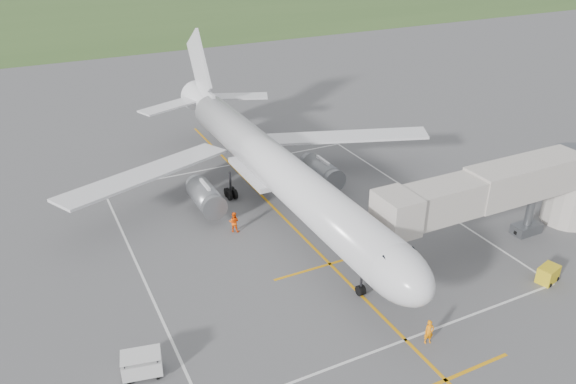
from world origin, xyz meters
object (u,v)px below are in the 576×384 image
airliner (273,166)px  baggage_cart (142,365)px  jet_bridge (516,190)px  ramp_worker_wing (234,222)px  gpu_unit (548,274)px  ramp_worker_nose (429,332)px

airliner → baggage_cart: size_ratio=17.74×
airliner → jet_bridge: bearing=-42.2°
jet_bridge → ramp_worker_wing: jet_bridge is taller
jet_bridge → gpu_unit: jet_bridge is taller
airliner → ramp_worker_nose: airliner is taller
jet_bridge → ramp_worker_nose: jet_bridge is taller
gpu_unit → ramp_worker_nose: 12.73m
baggage_cart → ramp_worker_nose: ramp_worker_nose is taller
gpu_unit → ramp_worker_wing: size_ratio=1.03×
airliner → jet_bridge: 21.22m
baggage_cart → ramp_worker_wing: bearing=62.0°
gpu_unit → ramp_worker_nose: size_ratio=1.10×
airliner → gpu_unit: 24.77m
airliner → jet_bridge: (15.72, -14.25, 0.35)m
jet_bridge → ramp_worker_wing: (-20.74, 11.76, -3.79)m
jet_bridge → ramp_worker_wing: size_ratio=12.24×
airliner → baggage_cart: bearing=-135.5°
baggage_cart → ramp_worker_wing: (11.40, 13.63, 0.10)m
airliner → ramp_worker_wing: bearing=-153.6°
gpu_unit → ramp_worker_nose: ramp_worker_nose is taller
jet_bridge → gpu_unit: bearing=-107.8°
jet_bridge → ramp_worker_nose: size_ratio=13.18×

